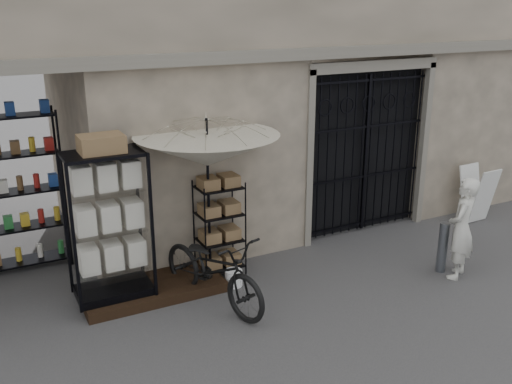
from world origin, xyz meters
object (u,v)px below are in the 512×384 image
display_cabinet (109,233)px  wire_rack (220,229)px  steel_bollard (443,247)px  easel_sign (477,194)px  bicycle (214,303)px  shopkeeper (456,276)px  white_bucket (234,278)px  market_umbrella (207,142)px

display_cabinet → wire_rack: display_cabinet is taller
steel_bollard → easel_sign: bearing=31.4°
bicycle → easel_sign: easel_sign is taller
wire_rack → bicycle: bearing=-102.1°
wire_rack → shopkeeper: 3.70m
white_bucket → shopkeeper: white_bucket is taller
display_cabinet → easel_sign: (6.95, -0.01, -0.52)m
white_bucket → shopkeeper: 3.42m
shopkeeper → easel_sign: size_ratio=1.50×
wire_rack → market_umbrella: bearing=-141.6°
bicycle → steel_bollard: (3.55, -0.70, 0.40)m
display_cabinet → market_umbrella: bearing=-3.4°
display_cabinet → easel_sign: size_ratio=2.08×
wire_rack → bicycle: 1.19m
display_cabinet → easel_sign: 6.97m
market_umbrella → white_bucket: bearing=-62.5°
white_bucket → bicycle: 0.60m
bicycle → display_cabinet: bearing=135.8°
steel_bollard → easel_sign: 2.55m
shopkeeper → market_umbrella: bearing=-57.4°
steel_bollard → bicycle: bearing=168.8°
steel_bollard → shopkeeper: (0.09, -0.24, -0.40)m
wire_rack → market_umbrella: 1.41m
easel_sign → shopkeeper: bearing=-145.6°
white_bucket → market_umbrella: bearing=117.5°
display_cabinet → white_bucket: size_ratio=8.58×
white_bucket → easel_sign: (5.25, 0.28, 0.42)m
market_umbrella → white_bucket: market_umbrella is taller
market_umbrella → bicycle: (-0.26, -0.74, -2.13)m
easel_sign → display_cabinet: bearing=177.5°
wire_rack → shopkeeper: bearing=-11.6°
display_cabinet → bicycle: bearing=-34.9°
easel_sign → steel_bollard: bearing=-151.1°
shopkeeper → display_cabinet: bearing=-48.8°
market_umbrella → steel_bollard: 3.98m
display_cabinet → white_bucket: (1.70, -0.28, -0.94)m
market_umbrella → easel_sign: market_umbrella is taller
wire_rack → easel_sign: wire_rack is taller
display_cabinet → wire_rack: bearing=-1.4°
steel_bollard → easel_sign: size_ratio=0.77×
market_umbrella → display_cabinet: bearing=-175.7°
market_umbrella → bicycle: size_ratio=1.47×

